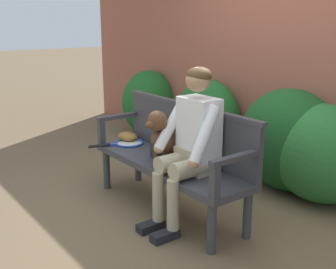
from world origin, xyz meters
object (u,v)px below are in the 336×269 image
at_px(person_seated, 191,141).
at_px(tennis_racket, 126,143).
at_px(sports_bag, 167,151).
at_px(dog_on_bench, 166,136).
at_px(baseball_glove, 127,136).
at_px(garden_bench, 168,168).

relative_size(person_seated, tennis_racket, 2.30).
bearing_deg(sports_bag, tennis_racket, -175.61).
xyz_separation_m(dog_on_bench, sports_bag, (-0.08, 0.06, -0.17)).
relative_size(person_seated, baseball_glove, 6.09).
xyz_separation_m(dog_on_bench, tennis_racket, (-0.70, 0.02, -0.23)).
bearing_deg(dog_on_bench, tennis_racket, 178.71).
bearing_deg(tennis_racket, garden_bench, 1.08).
height_order(dog_on_bench, baseball_glove, dog_on_bench).
bearing_deg(person_seated, sports_bag, 172.92).
relative_size(garden_bench, dog_on_bench, 3.58).
relative_size(garden_bench, sports_bag, 6.26).
height_order(person_seated, dog_on_bench, person_seated).
xyz_separation_m(garden_bench, baseball_glove, (-0.79, 0.06, 0.11)).
distance_m(garden_bench, tennis_racket, 0.69).
bearing_deg(sports_bag, baseball_glove, 177.71).
bearing_deg(tennis_racket, baseball_glove, 143.34).
distance_m(dog_on_bench, baseball_glove, 0.83).
bearing_deg(garden_bench, dog_on_bench, -63.07).
height_order(garden_bench, baseball_glove, baseball_glove).
height_order(dog_on_bench, sports_bag, dog_on_bench).
relative_size(person_seated, dog_on_bench, 2.74).
distance_m(garden_bench, baseball_glove, 0.80).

